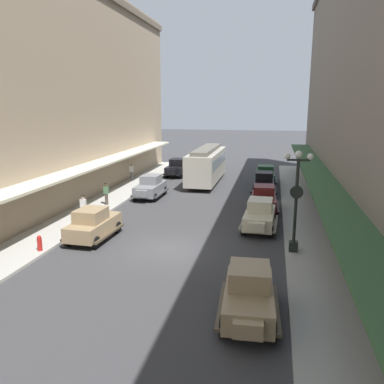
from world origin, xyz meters
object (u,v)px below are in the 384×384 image
object	(u,v)px
parked_car_1	(260,214)
parked_car_2	(150,186)
parked_car_3	(249,292)
parked_car_4	(264,199)
pedestrian_1	(83,207)
pedestrian_2	(356,275)
pedestrian_3	(106,193)
streetcar	(207,164)
parked_car_5	(264,183)
parked_car_7	(265,174)
lamp_post_with_clock	(296,197)
parked_car_6	(93,223)
fire_hydrant	(40,243)
pedestrian_0	(131,172)
parked_car_0	(177,167)

from	to	relation	value
parked_car_1	parked_car_2	xyz separation A→B (m)	(-9.11, 6.72, 0.00)
parked_car_3	parked_car_4	xyz separation A→B (m)	(0.12, 14.58, 0.00)
pedestrian_1	pedestrian_2	distance (m)	16.84
pedestrian_3	streetcar	bearing A→B (deg)	60.90
parked_car_5	pedestrian_1	distance (m)	15.69
parked_car_7	parked_car_2	bearing A→B (deg)	-140.49
parked_car_1	pedestrian_2	size ratio (longest dim) A/B	2.58
streetcar	lamp_post_with_clock	xyz separation A→B (m)	(7.47, -17.43, 1.08)
pedestrian_1	pedestrian_2	xyz separation A→B (m)	(15.18, -7.31, 0.00)
parked_car_3	pedestrian_1	xyz separation A→B (m)	(-11.20, 9.44, 0.07)
parked_car_4	pedestrian_1	world-z (taller)	parked_car_4
parked_car_5	pedestrian_3	world-z (taller)	parked_car_5
parked_car_4	pedestrian_1	size ratio (longest dim) A/B	2.57
parked_car_1	parked_car_6	bearing A→B (deg)	-157.45
parked_car_3	pedestrian_3	distance (m)	17.74
parked_car_4	pedestrian_2	xyz separation A→B (m)	(3.86, -12.45, 0.07)
parked_car_5	lamp_post_with_clock	world-z (taller)	lamp_post_with_clock
parked_car_5	pedestrian_3	size ratio (longest dim) A/B	2.56
lamp_post_with_clock	fire_hydrant	distance (m)	13.24
parked_car_6	parked_car_7	size ratio (longest dim) A/B	1.00
parked_car_2	parked_car_7	distance (m)	11.82
streetcar	fire_hydrant	size ratio (longest dim) A/B	11.72
lamp_post_with_clock	pedestrian_2	size ratio (longest dim) A/B	3.09
parked_car_4	parked_car_6	distance (m)	12.25
parked_car_2	parked_car_4	size ratio (longest dim) A/B	1.00
parked_car_5	pedestrian_0	xyz separation A→B (m)	(-13.00, 2.73, 0.05)
parked_car_6	parked_car_7	xyz separation A→B (m)	(9.14, 18.03, 0.00)
parked_car_1	parked_car_3	bearing A→B (deg)	-89.97
parked_car_7	streetcar	world-z (taller)	streetcar
parked_car_4	parked_car_6	world-z (taller)	same
parked_car_2	parked_car_6	bearing A→B (deg)	-90.11
pedestrian_2	lamp_post_with_clock	bearing A→B (deg)	115.42
parked_car_2	streetcar	bearing A→B (deg)	63.25
parked_car_0	parked_car_7	bearing A→B (deg)	-15.19
parked_car_1	parked_car_5	world-z (taller)	same
parked_car_0	pedestrian_1	distance (m)	17.79
parked_car_4	lamp_post_with_clock	bearing A→B (deg)	-77.72
parked_car_6	pedestrian_0	xyz separation A→B (m)	(-3.88, 16.61, 0.05)
parked_car_0	parked_car_2	size ratio (longest dim) A/B	1.00
pedestrian_0	parked_car_6	bearing A→B (deg)	-76.84
parked_car_6	fire_hydrant	xyz separation A→B (m)	(-1.76, -2.56, -0.38)
parked_car_3	streetcar	world-z (taller)	streetcar
parked_car_5	parked_car_7	distance (m)	4.15
parked_car_7	lamp_post_with_clock	xyz separation A→B (m)	(1.86, -17.99, 2.04)
parked_car_3	pedestrian_2	size ratio (longest dim) A/B	2.59
parked_car_6	parked_car_3	bearing A→B (deg)	-35.69
parked_car_1	pedestrian_2	distance (m)	9.14
parked_car_0	lamp_post_with_clock	bearing A→B (deg)	-61.39
lamp_post_with_clock	streetcar	bearing A→B (deg)	113.20
parked_car_4	parked_car_5	world-z (taller)	same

